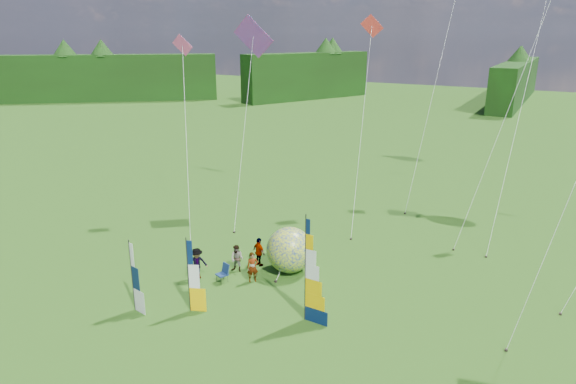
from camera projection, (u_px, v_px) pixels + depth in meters
The scene contains 17 objects.
ground at pixel (262, 347), 21.31m from camera, with size 220.00×220.00×0.00m, color #3A6D1F.
treeline_ring at pixel (261, 259), 20.11m from camera, with size 210.00×210.00×8.00m, color black, non-canonical shape.
feather_banner_main at pixel (305, 271), 22.60m from camera, with size 1.33×0.10×4.90m, color #091B43, non-canonical shape.
side_banner_left at pixel (188, 276), 23.53m from camera, with size 0.99×0.10×3.57m, color #EFB400, non-canonical shape.
side_banner_far at pixel (132, 277), 23.63m from camera, with size 1.01×0.10×3.43m, color white, non-canonical shape.
bol_inflatable at pixel (290, 250), 27.65m from camera, with size 2.50×2.50×2.50m, color navy.
spectator_a at pixel (253, 267), 26.63m from camera, with size 0.59×0.39×1.63m, color #66594C.
spectator_b at pixel (237, 259), 27.76m from camera, with size 0.74×0.36×1.52m, color #66594C.
spectator_c at pixel (197, 263), 26.97m from camera, with size 1.10×0.41×1.70m, color #66594C.
spectator_d at pixel (259, 252), 28.42m from camera, with size 0.97×0.40×1.66m, color #66594C.
camp_chair at pixel (222, 273), 26.65m from camera, with size 0.58×0.58×1.00m, color #13284E, non-canonical shape.
kite_whale at pixel (523, 96), 32.59m from camera, with size 3.96×16.90×17.16m, color black, non-canonical shape.
kite_rainbow_delta at pixel (244, 113), 34.00m from camera, with size 6.89×10.75×14.60m, color red, non-canonical shape.
small_kite_red at pixel (362, 117), 33.72m from camera, with size 4.71×10.22×14.18m, color #F53733, non-canonical shape.
small_kite_orange at pixel (507, 107), 30.50m from camera, with size 5.16×9.28×16.43m, color orange, non-canonical shape.
small_kite_pink at pixel (186, 133), 31.99m from camera, with size 7.50×8.75×12.83m, color #CE427B, non-canonical shape.
small_kite_green at pixel (435, 79), 37.16m from camera, with size 3.12×10.44×18.42m, color #33C25C, non-canonical shape.
Camera 1 is at (9.86, -15.55, 12.56)m, focal length 32.00 mm.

